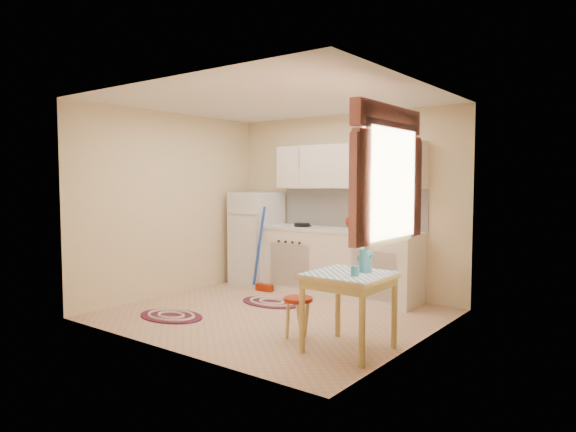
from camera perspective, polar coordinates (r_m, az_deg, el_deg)
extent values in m
plane|color=tan|center=(6.18, -1.63, -10.82)|extent=(3.60, 3.60, 0.00)
cube|color=silver|center=(6.04, -1.68, 12.77)|extent=(3.60, 3.20, 0.04)
cube|color=#D2BB8E|center=(7.29, 6.24, 1.39)|extent=(3.60, 0.04, 2.50)
cube|color=#D2BB8E|center=(4.84, -13.60, -0.01)|extent=(3.60, 0.04, 2.50)
cube|color=#D2BB8E|center=(7.24, -12.83, 1.30)|extent=(0.04, 3.20, 2.50)
cube|color=#D2BB8E|center=(5.05, 14.48, 0.14)|extent=(0.04, 3.20, 2.50)
cube|color=white|center=(7.22, 7.03, 0.92)|extent=(2.25, 0.03, 0.55)
cube|color=silver|center=(7.08, 6.46, 5.52)|extent=(2.25, 0.33, 0.60)
cube|color=white|center=(4.55, 11.63, 3.55)|extent=(0.04, 0.85, 0.95)
cube|color=silver|center=(7.83, -3.52, -2.45)|extent=(0.65, 0.60, 1.40)
cube|color=silver|center=(7.07, 5.71, -5.30)|extent=(2.25, 0.60, 0.88)
cube|color=silver|center=(7.01, 5.74, -1.58)|extent=(2.27, 0.62, 0.04)
cylinder|color=black|center=(7.29, 1.54, -0.99)|extent=(0.29, 0.29, 0.05)
cylinder|color=maroon|center=(6.84, 7.99, -0.90)|extent=(0.13, 0.13, 0.16)
cube|color=tan|center=(4.85, 6.77, -10.58)|extent=(0.72, 0.72, 0.72)
cylinder|color=maroon|center=(5.19, 1.13, -11.31)|extent=(0.35, 0.35, 0.42)
cylinder|color=#2A6881|center=(4.62, 7.45, -6.11)|extent=(0.09, 0.09, 0.10)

